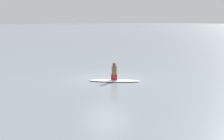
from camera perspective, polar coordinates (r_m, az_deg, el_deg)
The scene contains 3 objects.
ground_plane at distance 17.63m, azimuth -1.03°, elevation -1.57°, with size 400.00×400.00×0.00m, color gray.
surfboard at distance 16.86m, azimuth 0.40°, elevation -1.92°, with size 2.75×0.72×0.08m, color white.
person_paddler at distance 16.78m, azimuth 0.40°, elevation -0.35°, with size 0.40×0.40×0.95m.
Camera 1 is at (13.96, -10.25, 3.27)m, focal length 50.77 mm.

